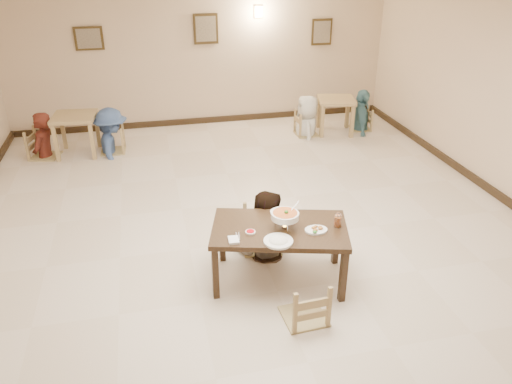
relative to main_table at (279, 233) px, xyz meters
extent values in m
plane|color=beige|center=(-0.07, 0.88, -0.64)|extent=(10.00, 10.00, 0.00)
plane|color=white|center=(-0.07, 0.88, 2.36)|extent=(10.00, 10.00, 0.00)
plane|color=beige|center=(-0.07, 5.88, 0.86)|extent=(10.00, 0.00, 10.00)
cube|color=black|center=(-0.07, 5.85, -0.58)|extent=(8.00, 0.06, 0.12)
cube|color=#352713|center=(-2.27, 5.84, 1.26)|extent=(0.55, 0.03, 0.45)
cube|color=gray|center=(-2.27, 5.82, 1.26)|extent=(0.45, 0.01, 0.37)
cube|color=#352713|center=(0.03, 5.84, 1.36)|extent=(0.50, 0.03, 0.60)
cube|color=gray|center=(0.03, 5.82, 1.36)|extent=(0.41, 0.01, 0.49)
cube|color=#352713|center=(2.53, 5.84, 1.21)|extent=(0.45, 0.03, 0.55)
cube|color=gray|center=(2.53, 5.82, 1.21)|extent=(0.37, 0.01, 0.45)
cube|color=#FFD88C|center=(1.13, 5.84, 1.66)|extent=(0.16, 0.05, 0.22)
cube|color=#352313|center=(0.00, 0.00, 0.05)|extent=(1.70, 1.23, 0.06)
cube|color=#352313|center=(-0.78, -0.17, -0.31)|extent=(0.07, 0.07, 0.66)
cube|color=#352313|center=(0.58, -0.54, -0.31)|extent=(0.07, 0.07, 0.66)
cube|color=#352313|center=(-0.58, 0.54, -0.31)|extent=(0.07, 0.07, 0.66)
cube|color=#352313|center=(0.78, 0.17, -0.31)|extent=(0.07, 0.07, 0.66)
cube|color=tan|center=(-0.03, 0.72, -0.16)|extent=(0.48, 0.48, 0.05)
cube|color=tan|center=(0.09, -0.72, -0.20)|extent=(0.45, 0.45, 0.05)
imported|color=gray|center=(-0.03, 0.63, 0.22)|extent=(1.01, 0.90, 1.71)
torus|color=silver|center=(0.05, -0.04, 0.21)|extent=(0.24, 0.24, 0.01)
cylinder|color=silver|center=(0.05, -0.04, 0.10)|extent=(0.06, 0.06, 0.04)
cone|color=#FFA526|center=(0.05, -0.04, 0.15)|extent=(0.04, 0.04, 0.06)
cylinder|color=white|center=(0.05, -0.04, 0.25)|extent=(0.31, 0.31, 0.07)
cylinder|color=#C5602D|center=(0.05, -0.04, 0.28)|extent=(0.27, 0.27, 0.02)
sphere|color=#2D7223|center=(0.06, -0.05, 0.30)|extent=(0.04, 0.04, 0.04)
cylinder|color=silver|center=(0.17, 0.02, 0.31)|extent=(0.15, 0.09, 0.10)
cylinder|color=silver|center=(0.14, 0.02, 0.15)|extent=(0.01, 0.01, 0.14)
cylinder|color=silver|center=(-0.05, 0.02, 0.15)|extent=(0.01, 0.01, 0.14)
cylinder|color=silver|center=(0.05, -0.15, 0.15)|extent=(0.01, 0.01, 0.14)
cylinder|color=white|center=(0.13, 0.32, 0.09)|extent=(0.31, 0.31, 0.02)
ellipsoid|color=white|center=(0.13, 0.32, 0.10)|extent=(0.20, 0.17, 0.07)
cylinder|color=white|center=(-0.10, -0.30, 0.09)|extent=(0.32, 0.32, 0.02)
ellipsoid|color=white|center=(-0.10, -0.30, 0.10)|extent=(0.21, 0.18, 0.07)
cylinder|color=white|center=(0.38, -0.17, 0.09)|extent=(0.26, 0.26, 0.02)
sphere|color=#2D7223|center=(0.34, -0.24, 0.11)|extent=(0.04, 0.04, 0.04)
cylinder|color=white|center=(-0.35, -0.04, 0.09)|extent=(0.11, 0.11, 0.02)
cylinder|color=#B00008|center=(-0.35, -0.04, 0.10)|extent=(0.09, 0.09, 0.01)
cube|color=white|center=(-0.56, -0.17, 0.09)|extent=(0.12, 0.16, 0.03)
cube|color=silver|center=(-0.51, -0.09, 0.09)|extent=(0.03, 0.16, 0.01)
cube|color=silver|center=(-0.49, -0.09, 0.09)|extent=(0.03, 0.16, 0.01)
cylinder|color=white|center=(0.64, -0.13, 0.16)|extent=(0.08, 0.08, 0.16)
cylinder|color=#C45413|center=(0.64, -0.13, 0.14)|extent=(0.07, 0.07, 0.12)
cube|color=tan|center=(-2.63, 4.62, 0.09)|extent=(0.82, 0.82, 0.06)
cube|color=tan|center=(-2.97, 4.33, -0.29)|extent=(0.07, 0.07, 0.70)
cube|color=tan|center=(-2.34, 4.27, -0.29)|extent=(0.07, 0.07, 0.70)
cube|color=tan|center=(-2.92, 4.96, -0.29)|extent=(0.07, 0.07, 0.70)
cube|color=tan|center=(-2.28, 4.91, -0.29)|extent=(0.07, 0.07, 0.70)
cube|color=tan|center=(2.48, 4.64, 0.06)|extent=(0.88, 0.88, 0.06)
cube|color=tan|center=(2.12, 4.42, -0.30)|extent=(0.07, 0.07, 0.67)
cube|color=tan|center=(2.71, 4.28, -0.30)|extent=(0.07, 0.07, 0.67)
cube|color=tan|center=(2.26, 5.01, -0.30)|extent=(0.07, 0.07, 0.67)
cube|color=tan|center=(2.85, 4.87, -0.30)|extent=(0.07, 0.07, 0.67)
cube|color=tan|center=(-3.24, 4.60, -0.17)|extent=(0.48, 0.48, 0.05)
cube|color=tan|center=(-2.01, 4.58, -0.20)|extent=(0.45, 0.45, 0.05)
cube|color=tan|center=(1.87, 4.64, -0.21)|extent=(0.44, 0.44, 0.05)
cube|color=tan|center=(3.09, 4.70, -0.23)|extent=(0.41, 0.41, 0.04)
imported|color=#501D15|center=(-3.24, 4.60, 0.22)|extent=(0.58, 0.72, 1.70)
imported|color=#486599|center=(-2.01, 4.58, 0.22)|extent=(0.72, 1.14, 1.70)
imported|color=silver|center=(1.87, 4.64, 0.19)|extent=(0.64, 0.88, 1.65)
imported|color=teal|center=(3.09, 4.70, 0.22)|extent=(0.67, 1.08, 1.71)
camera|label=1|loc=(-1.35, -4.66, 2.98)|focal=35.00mm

